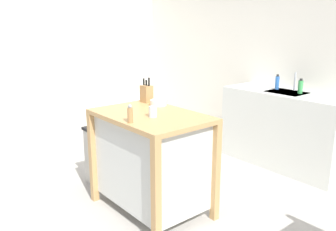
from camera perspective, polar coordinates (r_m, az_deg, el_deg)
The scene contains 13 objects.
ground_plane at distance 3.48m, azimuth -5.28°, elevation -14.43°, with size 6.58×6.58×0.00m, color #ADA8A0.
wall_back at distance 4.78m, azimuth 18.49°, elevation 9.23°, with size 5.58×0.10×2.60m, color silver.
wall_left at distance 5.92m, azimuth -14.10°, elevation 10.41°, with size 0.10×2.95×2.60m, color silver.
kitchen_island at distance 3.20m, azimuth -2.77°, elevation -6.80°, with size 1.05×0.71×0.92m.
knife_block at distance 3.53m, azimuth -3.51°, elevation 3.61°, with size 0.11×0.09×0.25m.
bowl_ceramic_wide at distance 3.38m, azimuth -1.56°, elevation 2.13°, with size 0.16×0.16×0.06m.
drinking_cup at distance 2.95m, azimuth -2.47°, elevation 0.62°, with size 0.07×0.07×0.09m.
pepper_grinder at distance 2.79m, azimuth -6.18°, elevation 0.22°, with size 0.04×0.04×0.15m.
trash_bin at distance 3.84m, azimuth -10.56°, elevation -6.52°, with size 0.36×0.28×0.63m.
sink_counter at distance 4.49m, azimuth 18.39°, elevation -2.04°, with size 1.49×0.60×0.91m.
sink_faucet at distance 4.48m, azimuth 19.92°, elevation 5.23°, with size 0.02×0.02×0.22m.
bottle_spray_cleaner at distance 4.31m, azimuth 20.71°, elevation 4.40°, with size 0.06×0.06×0.17m.
bottle_dish_soap at distance 4.50m, azimuth 17.32°, elevation 5.14°, with size 0.05×0.05×0.18m.
Camera 1 is at (2.53, -1.69, 1.68)m, focal length 37.52 mm.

